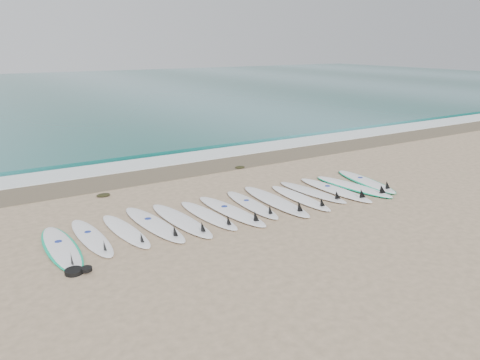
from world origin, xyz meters
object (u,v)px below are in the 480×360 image
leash_coil (77,271)px  surfboard_7 (252,205)px  surfboard_13 (366,181)px  surfboard_0 (62,248)px

leash_coil → surfboard_7: bearing=15.7°
surfboard_13 → leash_coil: 8.68m
leash_coil → surfboard_13: bearing=8.4°
surfboard_0 → surfboard_7: (4.63, 0.15, 0.01)m
surfboard_7 → leash_coil: surfboard_7 is taller
surfboard_7 → surfboard_0: bearing=-175.2°
surfboard_7 → surfboard_13: bearing=2.5°
surfboard_0 → surfboard_7: surfboard_0 is taller
surfboard_0 → surfboard_13: (8.61, 0.11, 0.00)m
surfboard_13 → leash_coil: surfboard_13 is taller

